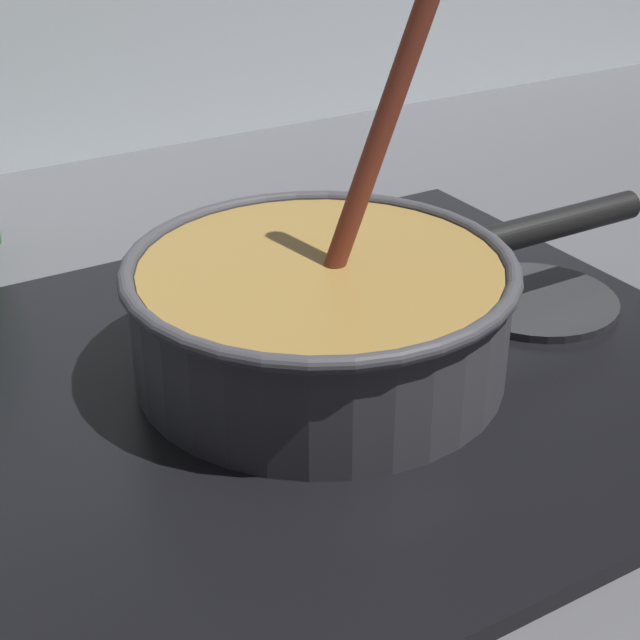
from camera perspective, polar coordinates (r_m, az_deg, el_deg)
name	(u,v)px	position (r m, az deg, el deg)	size (l,w,h in m)	color
hob_plate	(320,378)	(0.67, 0.00, -3.39)	(0.56, 0.48, 0.01)	black
burner_ring	(320,365)	(0.66, 0.00, -2.64)	(0.19, 0.19, 0.01)	#592D0C
spare_burner	(535,300)	(0.76, 12.43, 1.13)	(0.13, 0.13, 0.01)	#262628
cooking_pan	(322,312)	(0.64, 0.13, 0.49)	(0.41, 0.26, 0.30)	#38383D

